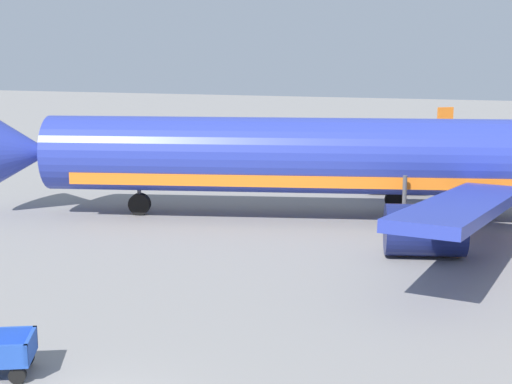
% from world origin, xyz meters
% --- Properties ---
extents(airplane, '(37.40, 30.25, 11.34)m').
position_xyz_m(airplane, '(2.97, 22.87, 3.05)').
color(airplane, '#28389E').
rests_on(airplane, ground).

